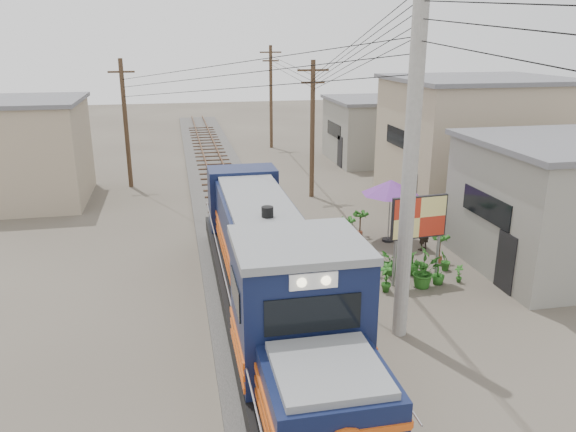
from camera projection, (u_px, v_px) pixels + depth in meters
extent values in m
plane|color=#473F35|center=(276.00, 337.00, 15.84)|extent=(120.00, 120.00, 0.00)
cube|color=#595651|center=(235.00, 224.00, 25.15)|extent=(3.60, 70.00, 0.16)
cube|color=#51331E|center=(223.00, 221.00, 24.99)|extent=(0.08, 70.00, 0.12)
cube|color=#51331E|center=(247.00, 219.00, 25.19)|extent=(0.08, 70.00, 0.12)
cube|color=black|center=(271.00, 303.00, 16.19)|extent=(2.80, 15.43, 0.53)
cube|color=black|center=(311.00, 417.00, 11.78)|extent=(2.12, 3.09, 0.63)
cube|color=black|center=(249.00, 252.00, 20.78)|extent=(2.12, 3.09, 0.63)
cube|color=#0F1637|center=(327.00, 406.00, 10.37)|extent=(2.29, 2.31, 1.45)
cube|color=#0F1637|center=(299.00, 309.00, 12.38)|extent=(2.74, 2.51, 2.99)
cube|color=slate|center=(299.00, 244.00, 11.91)|extent=(2.80, 2.63, 0.17)
cube|color=black|center=(313.00, 314.00, 11.04)|extent=(1.96, 0.06, 0.77)
cube|color=white|center=(314.00, 281.00, 10.81)|extent=(0.96, 0.06, 0.34)
cube|color=#0F1637|center=(258.00, 236.00, 18.07)|extent=(2.18, 9.45, 2.22)
cube|color=slate|center=(258.00, 202.00, 17.72)|extent=(1.96, 9.45, 0.17)
cube|color=#D45013|center=(271.00, 286.00, 16.03)|extent=(2.84, 15.43, 0.13)
cube|color=#D45013|center=(271.00, 277.00, 15.94)|extent=(2.84, 15.43, 0.13)
cube|color=#D45013|center=(271.00, 267.00, 15.86)|extent=(2.84, 15.43, 0.13)
cylinder|color=#9E9B93|center=(411.00, 162.00, 14.52)|extent=(0.40, 0.40, 10.00)
cylinder|color=#4C3826|center=(312.00, 131.00, 28.69)|extent=(0.24, 0.24, 7.00)
cube|color=#4C3826|center=(313.00, 70.00, 27.78)|extent=(1.60, 0.10, 0.10)
cube|color=#4C3826|center=(313.00, 83.00, 27.96)|extent=(1.20, 0.10, 0.10)
cylinder|color=#4C3826|center=(271.00, 98.00, 41.73)|extent=(0.24, 0.24, 7.50)
cube|color=#4C3826|center=(271.00, 52.00, 40.74)|extent=(1.60, 0.10, 0.10)
cube|color=#4C3826|center=(271.00, 61.00, 40.93)|extent=(1.20, 0.10, 0.10)
cylinder|color=#4C3826|center=(126.00, 125.00, 30.61)|extent=(0.24, 0.24, 7.00)
cube|color=#4C3826|center=(121.00, 68.00, 29.69)|extent=(1.60, 0.10, 0.10)
cube|color=#4C3826|center=(122.00, 80.00, 29.88)|extent=(1.20, 0.10, 0.10)
cube|color=gray|center=(575.00, 207.00, 20.15)|extent=(7.00, 6.00, 4.50)
cube|color=black|center=(486.00, 207.00, 19.41)|extent=(0.05, 3.00, 0.90)
cube|color=tan|center=(474.00, 141.00, 28.51)|extent=(8.00, 7.00, 6.00)
cube|color=slate|center=(481.00, 79.00, 27.56)|extent=(8.40, 7.35, 0.20)
cube|color=black|center=(400.00, 138.00, 27.65)|extent=(0.05, 3.50, 0.90)
cube|color=gray|center=(377.00, 131.00, 37.86)|extent=(6.00, 6.00, 4.00)
cube|color=slate|center=(378.00, 100.00, 37.21)|extent=(6.30, 6.30, 0.20)
cube|color=black|center=(334.00, 130.00, 37.22)|extent=(0.05, 3.00, 0.90)
cube|color=tan|center=(22.00, 153.00, 28.09)|extent=(6.00, 6.00, 5.00)
cube|color=slate|center=(14.00, 101.00, 27.30)|extent=(6.30, 6.30, 0.20)
cylinder|color=#99999E|center=(395.00, 254.00, 18.77)|extent=(0.10, 0.10, 2.28)
cylinder|color=#99999E|center=(438.00, 249.00, 19.23)|extent=(0.10, 0.10, 2.28)
cube|color=black|center=(419.00, 217.00, 18.63)|extent=(2.01, 0.31, 1.46)
cube|color=red|center=(420.00, 217.00, 18.60)|extent=(1.91, 0.26, 1.37)
cylinder|color=black|center=(388.00, 240.00, 23.25)|extent=(0.47, 0.47, 0.10)
cylinder|color=#99999E|center=(389.00, 214.00, 22.91)|extent=(0.05, 0.05, 2.37)
cone|color=#632B81|center=(391.00, 187.00, 22.56)|extent=(2.89, 2.89, 0.59)
imported|color=black|center=(424.00, 230.00, 22.07)|extent=(0.74, 0.68, 1.69)
imported|color=#245E1B|center=(386.00, 277.00, 18.50)|extent=(0.43, 0.59, 1.05)
imported|color=#245E1B|center=(401.00, 280.00, 18.75)|extent=(0.47, 0.45, 0.67)
imported|color=#245E1B|center=(423.00, 271.00, 18.86)|extent=(1.30, 1.24, 1.13)
imported|color=#245E1B|center=(438.00, 273.00, 19.12)|extent=(0.51, 0.51, 0.79)
imported|color=#245E1B|center=(459.00, 273.00, 19.28)|extent=(0.29, 0.38, 0.64)
imported|color=#245E1B|center=(375.00, 266.00, 19.78)|extent=(0.52, 0.51, 0.74)
imported|color=#245E1B|center=(391.00, 263.00, 19.86)|extent=(0.72, 0.83, 0.90)
imported|color=#245E1B|center=(412.00, 262.00, 19.89)|extent=(0.70, 0.70, 0.90)
imported|color=#245E1B|center=(424.00, 259.00, 20.09)|extent=(0.54, 0.61, 0.97)
imported|color=#245E1B|center=(445.00, 261.00, 20.21)|extent=(0.53, 0.50, 0.76)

